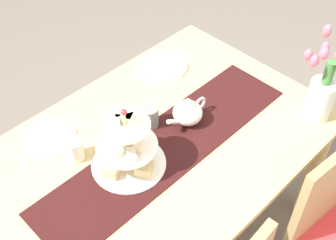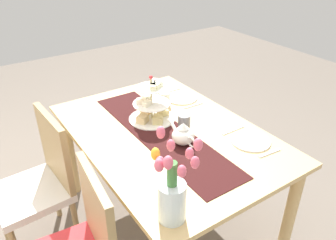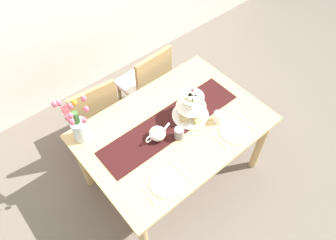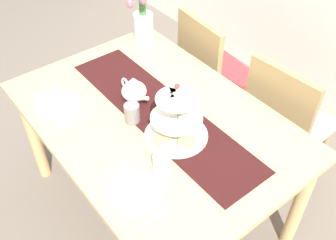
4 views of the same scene
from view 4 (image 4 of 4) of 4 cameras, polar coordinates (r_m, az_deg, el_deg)
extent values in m
plane|color=#6B6056|center=(2.51, -1.67, -12.15)|extent=(8.00, 8.00, 0.00)
cube|color=tan|center=(1.95, -2.09, 0.24)|extent=(1.47, 1.01, 0.03)
cylinder|color=tan|center=(2.53, -19.01, -2.15)|extent=(0.07, 0.07, 0.72)
cylinder|color=tan|center=(2.80, -2.90, 5.57)|extent=(0.07, 0.07, 0.72)
cylinder|color=tan|center=(2.18, 18.61, -11.54)|extent=(0.07, 0.07, 0.72)
cylinder|color=#9C8254|center=(2.89, 12.01, 2.05)|extent=(0.04, 0.04, 0.41)
cylinder|color=#9C8254|center=(3.09, 7.59, 5.74)|extent=(0.04, 0.04, 0.41)
cylinder|color=#9C8254|center=(2.70, 6.36, -0.62)|extent=(0.04, 0.04, 0.41)
cylinder|color=#9C8254|center=(2.92, 2.05, 3.47)|extent=(0.04, 0.04, 0.41)
cube|color=red|center=(2.75, 7.42, 6.44)|extent=(0.46, 0.46, 0.05)
cube|color=#9C8254|center=(2.51, 4.49, 9.68)|extent=(0.42, 0.08, 0.45)
cylinder|color=#9C8254|center=(2.70, 21.54, -4.21)|extent=(0.04, 0.04, 0.41)
cylinder|color=#9C8254|center=(2.80, 15.51, -0.31)|extent=(0.04, 0.04, 0.41)
cylinder|color=#9C8254|center=(2.46, 17.17, -8.42)|extent=(0.04, 0.04, 0.41)
cylinder|color=#9C8254|center=(2.58, 10.77, -3.96)|extent=(0.04, 0.04, 0.41)
cube|color=silver|center=(2.47, 17.30, -0.45)|extent=(0.44, 0.44, 0.05)
cube|color=#9C8254|center=(2.18, 15.78, 2.05)|extent=(0.42, 0.06, 0.45)
cube|color=black|center=(1.96, -1.13, 1.12)|extent=(1.23, 0.30, 0.00)
cylinder|color=beige|center=(1.74, 1.26, 1.00)|extent=(0.01, 0.01, 0.28)
cylinder|color=white|center=(1.84, 1.20, -2.18)|extent=(0.30, 0.30, 0.01)
cylinder|color=white|center=(1.76, 1.25, 0.35)|extent=(0.24, 0.24, 0.01)
cylinder|color=white|center=(1.69, 1.30, 3.10)|extent=(0.19, 0.19, 0.01)
cube|color=#E6BE7E|center=(1.77, 2.74, -3.17)|extent=(0.08, 0.08, 0.04)
cube|color=beige|center=(1.86, 2.82, -0.35)|extent=(0.08, 0.09, 0.05)
cube|color=#D7C884|center=(1.86, -0.12, -0.24)|extent=(0.09, 0.09, 0.05)
cube|color=#E2CC7F|center=(1.79, -0.91, -2.81)|extent=(0.07, 0.08, 0.04)
cube|color=silver|center=(1.72, 2.59, -0.03)|extent=(0.06, 0.04, 0.03)
cube|color=beige|center=(1.76, 3.40, 1.10)|extent=(0.06, 0.07, 0.03)
cube|color=#F3EACB|center=(1.78, 1.99, 1.66)|extent=(0.05, 0.06, 0.03)
cube|color=beige|center=(1.70, 0.79, 4.28)|extent=(0.07, 0.06, 0.03)
cube|color=beige|center=(1.69, 0.40, 3.91)|extent=(0.07, 0.06, 0.03)
cube|color=silver|center=(1.66, -0.13, 3.16)|extent=(0.05, 0.07, 0.03)
cube|color=beige|center=(1.64, 0.85, 2.66)|extent=(0.06, 0.07, 0.03)
sphere|color=red|center=(1.65, 1.34, 4.94)|extent=(0.02, 0.02, 0.02)
ellipsoid|color=white|center=(2.01, -4.97, 4.20)|extent=(0.13, 0.13, 0.10)
cone|color=white|center=(1.97, -5.09, 5.74)|extent=(0.06, 0.06, 0.04)
cylinder|color=white|center=(1.95, -3.49, 3.14)|extent=(0.07, 0.02, 0.06)
torus|color=white|center=(2.07, -6.24, 5.27)|extent=(0.07, 0.01, 0.07)
cylinder|color=silver|center=(2.47, -3.58, 13.27)|extent=(0.12, 0.12, 0.18)
cylinder|color=#3D7538|center=(2.40, -3.73, 16.22)|extent=(0.04, 0.04, 0.12)
ellipsoid|color=#E5607A|center=(2.31, -5.58, 16.51)|extent=(0.04, 0.04, 0.06)
ellipsoid|color=#E5607A|center=(2.29, -3.64, 17.11)|extent=(0.04, 0.04, 0.06)
cylinder|color=white|center=(2.08, -15.90, 2.06)|extent=(0.23, 0.23, 0.01)
cube|color=silver|center=(2.19, -17.56, 3.94)|extent=(0.03, 0.15, 0.01)
cube|color=silver|center=(1.97, -14.04, -0.13)|extent=(0.02, 0.17, 0.01)
cylinder|color=white|center=(1.63, -4.98, -10.43)|extent=(0.23, 0.23, 0.01)
cube|color=silver|center=(1.71, -7.75, -7.35)|extent=(0.02, 0.15, 0.01)
cube|color=silver|center=(1.56, -1.86, -13.85)|extent=(0.02, 0.17, 0.01)
cylinder|color=slate|center=(1.89, -5.28, 1.03)|extent=(0.08, 0.08, 0.09)
cylinder|color=white|center=(1.66, -0.90, -6.41)|extent=(0.08, 0.08, 0.09)
camera|label=1|loc=(1.77, 51.96, 32.97)|focal=47.30mm
camera|label=2|loc=(3.20, -4.98, 38.70)|focal=35.82mm
camera|label=3|loc=(2.33, -68.08, 42.03)|focal=34.24mm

